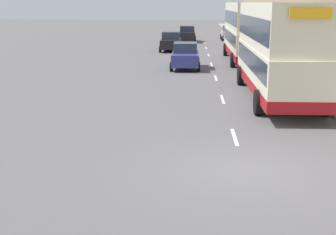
{
  "coord_description": "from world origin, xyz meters",
  "views": [
    {
      "loc": [
        -1.46,
        -11.73,
        4.3
      ],
      "look_at": [
        -2.94,
        18.24,
        -3.1
      ],
      "focal_mm": 50.0,
      "sensor_mm": 36.0,
      "label": 1
    }
  ],
  "objects_px": {
    "double_decker_bus_near": "(279,49)",
    "double_decker_bus_ahead": "(247,30)",
    "car_0": "(230,33)",
    "car_3": "(187,34)",
    "car_1": "(171,42)",
    "car_2": "(185,56)"
  },
  "relations": [
    {
      "from": "car_0",
      "to": "car_3",
      "type": "bearing_deg",
      "value": -152.04
    },
    {
      "from": "double_decker_bus_near",
      "to": "double_decker_bus_ahead",
      "type": "relative_size",
      "value": 0.96
    },
    {
      "from": "car_1",
      "to": "car_0",
      "type": "bearing_deg",
      "value": -116.06
    },
    {
      "from": "car_2",
      "to": "car_3",
      "type": "relative_size",
      "value": 0.93
    },
    {
      "from": "car_1",
      "to": "car_3",
      "type": "bearing_deg",
      "value": -97.58
    },
    {
      "from": "double_decker_bus_ahead",
      "to": "car_2",
      "type": "relative_size",
      "value": 2.75
    },
    {
      "from": "double_decker_bus_ahead",
      "to": "car_3",
      "type": "bearing_deg",
      "value": 104.58
    },
    {
      "from": "car_3",
      "to": "double_decker_bus_ahead",
      "type": "bearing_deg",
      "value": 104.58
    },
    {
      "from": "car_0",
      "to": "car_2",
      "type": "height_order",
      "value": "car_2"
    },
    {
      "from": "car_0",
      "to": "car_2",
      "type": "bearing_deg",
      "value": -101.3
    },
    {
      "from": "double_decker_bus_near",
      "to": "double_decker_bus_ahead",
      "type": "distance_m",
      "value": 14.01
    },
    {
      "from": "double_decker_bus_ahead",
      "to": "car_1",
      "type": "distance_m",
      "value": 9.51
    },
    {
      "from": "double_decker_bus_ahead",
      "to": "double_decker_bus_near",
      "type": "bearing_deg",
      "value": -90.73
    },
    {
      "from": "double_decker_bus_near",
      "to": "car_0",
      "type": "distance_m",
      "value": 34.28
    },
    {
      "from": "double_decker_bus_ahead",
      "to": "car_3",
      "type": "relative_size",
      "value": 2.55
    },
    {
      "from": "double_decker_bus_ahead",
      "to": "car_0",
      "type": "distance_m",
      "value": 20.3
    },
    {
      "from": "double_decker_bus_near",
      "to": "car_0",
      "type": "xyz_separation_m",
      "value": [
        0.57,
        34.25,
        -1.46
      ]
    },
    {
      "from": "car_3",
      "to": "car_2",
      "type": "bearing_deg",
      "value": 90.2
    },
    {
      "from": "car_1",
      "to": "car_2",
      "type": "relative_size",
      "value": 0.99
    },
    {
      "from": "double_decker_bus_ahead",
      "to": "car_3",
      "type": "distance_m",
      "value": 18.25
    },
    {
      "from": "double_decker_bus_near",
      "to": "car_3",
      "type": "distance_m",
      "value": 31.95
    },
    {
      "from": "double_decker_bus_near",
      "to": "car_1",
      "type": "bearing_deg",
      "value": 105.18
    }
  ]
}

